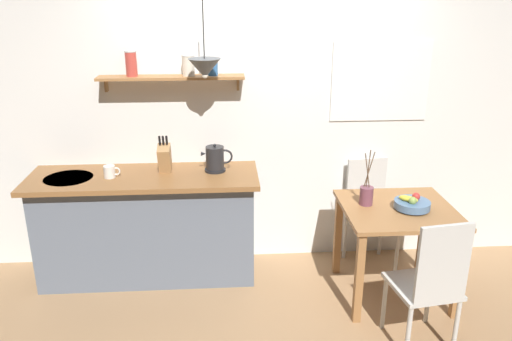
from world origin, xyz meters
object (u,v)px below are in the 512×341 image
(knife_block, at_px, (165,157))
(pendant_lamp, at_px, (205,68))
(twig_vase, at_px, (366,195))
(dining_chair_far, at_px, (369,208))
(dining_chair_near, at_px, (431,281))
(dining_table, at_px, (397,223))
(electric_kettle, at_px, (215,159))
(fruit_bowl, at_px, (412,204))
(coffee_mug_by_sink, at_px, (110,172))

(knife_block, height_order, pendant_lamp, pendant_lamp)
(twig_vase, bearing_deg, dining_chair_far, 68.83)
(knife_block, bearing_deg, twig_vase, -13.96)
(twig_vase, bearing_deg, dining_chair_near, -72.37)
(knife_block, xyz_separation_m, pendant_lamp, (0.35, -0.11, 0.72))
(dining_table, bearing_deg, dining_chair_near, -89.30)
(dining_table, xyz_separation_m, dining_chair_far, (-0.06, 0.52, -0.10))
(electric_kettle, distance_m, knife_block, 0.41)
(dining_chair_far, height_order, electric_kettle, electric_kettle)
(dining_chair_far, relative_size, fruit_bowl, 3.51)
(fruit_bowl, bearing_deg, dining_chair_near, -96.99)
(twig_vase, bearing_deg, coffee_mug_by_sink, 171.81)
(dining_table, distance_m, pendant_lamp, 1.87)
(knife_block, bearing_deg, dining_table, -14.62)
(dining_chair_near, relative_size, knife_block, 3.15)
(fruit_bowl, relative_size, electric_kettle, 1.05)
(twig_vase, height_order, coffee_mug_by_sink, twig_vase)
(dining_table, bearing_deg, dining_chair_far, 96.99)
(fruit_bowl, height_order, pendant_lamp, pendant_lamp)
(electric_kettle, bearing_deg, dining_chair_far, 2.47)
(dining_chair_far, height_order, twig_vase, twig_vase)
(fruit_bowl, bearing_deg, electric_kettle, 161.35)
(dining_chair_near, bearing_deg, dining_chair_far, 93.43)
(coffee_mug_by_sink, bearing_deg, pendant_lamp, -0.88)
(dining_chair_far, bearing_deg, coffee_mug_by_sink, -175.96)
(knife_block, xyz_separation_m, coffee_mug_by_sink, (-0.42, -0.10, -0.07))
(dining_chair_near, relative_size, coffee_mug_by_sink, 7.52)
(pendant_lamp, bearing_deg, electric_kettle, 61.41)
(dining_table, bearing_deg, coffee_mug_by_sink, 170.64)
(twig_vase, xyz_separation_m, electric_kettle, (-1.15, 0.38, 0.19))
(coffee_mug_by_sink, bearing_deg, fruit_bowl, -9.92)
(coffee_mug_by_sink, bearing_deg, dining_table, -9.36)
(knife_block, bearing_deg, fruit_bowl, -15.04)
(dining_table, relative_size, fruit_bowl, 3.14)
(dining_chair_far, relative_size, electric_kettle, 3.67)
(dining_table, bearing_deg, pendant_lamp, 166.26)
(dining_table, xyz_separation_m, fruit_bowl, (0.09, -0.04, 0.17))
(fruit_bowl, distance_m, twig_vase, 0.34)
(pendant_lamp, bearing_deg, coffee_mug_by_sink, 179.12)
(twig_vase, relative_size, electric_kettle, 1.73)
(dining_chair_near, bearing_deg, electric_kettle, 140.79)
(dining_chair_near, height_order, knife_block, knife_block)
(fruit_bowl, height_order, coffee_mug_by_sink, coffee_mug_by_sink)
(dining_chair_near, bearing_deg, dining_table, 90.70)
(fruit_bowl, bearing_deg, dining_table, 156.64)
(knife_block, distance_m, coffee_mug_by_sink, 0.44)
(dining_table, relative_size, pendant_lamp, 1.43)
(electric_kettle, xyz_separation_m, pendant_lamp, (-0.06, -0.11, 0.75))
(dining_table, distance_m, knife_block, 1.90)
(dining_table, bearing_deg, twig_vase, 161.08)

